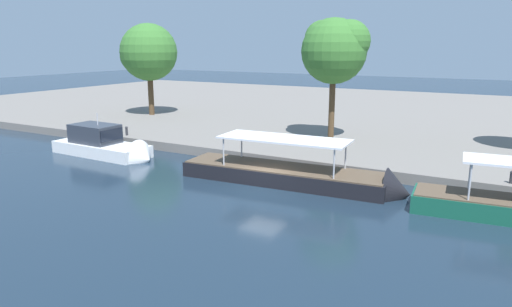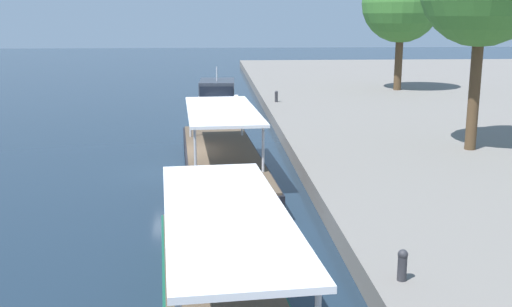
% 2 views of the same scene
% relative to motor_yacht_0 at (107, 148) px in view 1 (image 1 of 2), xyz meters
% --- Properties ---
extents(ground_plane, '(220.00, 220.00, 0.00)m').
position_rel_motor_yacht_0_xyz_m(ground_plane, '(15.16, -1.74, -0.60)').
color(ground_plane, '#192838').
extents(dock_promenade, '(120.00, 55.00, 0.76)m').
position_rel_motor_yacht_0_xyz_m(dock_promenade, '(15.16, 30.97, -0.22)').
color(dock_promenade, slate).
rests_on(dock_promenade, ground_plane).
extents(motor_yacht_0, '(9.58, 3.27, 4.60)m').
position_rel_motor_yacht_0_xyz_m(motor_yacht_0, '(0.00, 0.00, 0.00)').
color(motor_yacht_0, white).
rests_on(motor_yacht_0, ground_plane).
extents(tour_boat_1, '(14.76, 4.02, 4.11)m').
position_rel_motor_yacht_0_xyz_m(tour_boat_1, '(16.75, 0.22, -0.20)').
color(tour_boat_1, black).
rests_on(tour_boat_1, ground_plane).
extents(mooring_bollard_0, '(0.25, 0.25, 0.81)m').
position_rel_motor_yacht_0_xyz_m(mooring_bollard_0, '(-2.00, 4.31, 0.59)').
color(mooring_bollard_0, '#2D2D33').
rests_on(mooring_bollard_0, dock_promenade).
extents(mooring_bollard_1, '(0.24, 0.24, 0.77)m').
position_rel_motor_yacht_0_xyz_m(mooring_bollard_1, '(28.56, 4.19, 0.57)').
color(mooring_bollard_1, '#2D2D33').
rests_on(mooring_bollard_1, dock_promenade).
extents(tree_0, '(5.75, 5.46, 10.16)m').
position_rel_motor_yacht_0_xyz_m(tree_0, '(14.66, 11.83, 7.84)').
color(tree_0, '#4C3823').
rests_on(tree_0, dock_promenade).
extents(tree_1, '(6.44, 6.46, 10.35)m').
position_rel_motor_yacht_0_xyz_m(tree_1, '(-8.83, 15.30, 7.17)').
color(tree_1, '#4C3823').
rests_on(tree_1, dock_promenade).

